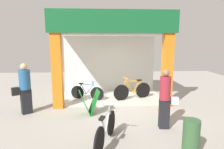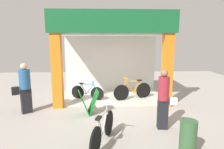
{
  "view_description": "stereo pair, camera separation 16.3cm",
  "coord_description": "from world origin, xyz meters",
  "px_view_note": "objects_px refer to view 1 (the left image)",
  "views": [
    {
      "loc": [
        -0.5,
        -7.27,
        2.53
      ],
      "look_at": [
        0.0,
        0.65,
        1.15
      ],
      "focal_mm": 31.35,
      "sensor_mm": 36.0,
      "label": 1
    },
    {
      "loc": [
        -0.34,
        -7.28,
        2.53
      ],
      "look_at": [
        0.0,
        0.65,
        1.15
      ],
      "focal_mm": 31.35,
      "sensor_mm": 36.0,
      "label": 2
    }
  ],
  "objects_px": {
    "pedestrian_0": "(165,99)",
    "pedestrian_1": "(25,88)",
    "bicycle_parked_0": "(106,130)",
    "sandwich_board_sign": "(89,102)",
    "trash_bin": "(191,138)",
    "bicycle_inside_0": "(133,91)",
    "bicycle_inside_1": "(87,92)"
  },
  "relations": [
    {
      "from": "pedestrian_0",
      "to": "trash_bin",
      "type": "height_order",
      "value": "pedestrian_0"
    },
    {
      "from": "pedestrian_0",
      "to": "pedestrian_1",
      "type": "bearing_deg",
      "value": 162.18
    },
    {
      "from": "sandwich_board_sign",
      "to": "pedestrian_0",
      "type": "bearing_deg",
      "value": -28.65
    },
    {
      "from": "bicycle_inside_0",
      "to": "sandwich_board_sign",
      "type": "height_order",
      "value": "bicycle_inside_0"
    },
    {
      "from": "bicycle_inside_1",
      "to": "sandwich_board_sign",
      "type": "xyz_separation_m",
      "value": [
        0.19,
        -1.7,
        0.09
      ]
    },
    {
      "from": "bicycle_parked_0",
      "to": "bicycle_inside_0",
      "type": "bearing_deg",
      "value": 70.83
    },
    {
      "from": "pedestrian_1",
      "to": "bicycle_parked_0",
      "type": "bearing_deg",
      "value": -39.68
    },
    {
      "from": "sandwich_board_sign",
      "to": "trash_bin",
      "type": "bearing_deg",
      "value": -47.91
    },
    {
      "from": "bicycle_inside_1",
      "to": "trash_bin",
      "type": "height_order",
      "value": "trash_bin"
    },
    {
      "from": "bicycle_inside_1",
      "to": "pedestrian_0",
      "type": "relative_size",
      "value": 0.82
    },
    {
      "from": "sandwich_board_sign",
      "to": "trash_bin",
      "type": "height_order",
      "value": "sandwich_board_sign"
    },
    {
      "from": "bicycle_parked_0",
      "to": "pedestrian_0",
      "type": "bearing_deg",
      "value": 25.43
    },
    {
      "from": "bicycle_inside_0",
      "to": "bicycle_parked_0",
      "type": "distance_m",
      "value": 3.9
    },
    {
      "from": "pedestrian_1",
      "to": "bicycle_inside_1",
      "type": "bearing_deg",
      "value": 36.36
    },
    {
      "from": "bicycle_inside_0",
      "to": "bicycle_parked_0",
      "type": "relative_size",
      "value": 1.03
    },
    {
      "from": "bicycle_parked_0",
      "to": "pedestrian_1",
      "type": "xyz_separation_m",
      "value": [
        -2.72,
        2.26,
        0.55
      ]
    },
    {
      "from": "bicycle_parked_0",
      "to": "sandwich_board_sign",
      "type": "relative_size",
      "value": 1.93
    },
    {
      "from": "pedestrian_1",
      "to": "pedestrian_0",
      "type": "bearing_deg",
      "value": -17.82
    },
    {
      "from": "bicycle_parked_0",
      "to": "pedestrian_0",
      "type": "height_order",
      "value": "pedestrian_0"
    },
    {
      "from": "sandwich_board_sign",
      "to": "bicycle_inside_0",
      "type": "bearing_deg",
      "value": 42.49
    },
    {
      "from": "bicycle_inside_1",
      "to": "pedestrian_0",
      "type": "distance_m",
      "value": 3.84
    },
    {
      "from": "pedestrian_0",
      "to": "bicycle_inside_1",
      "type": "bearing_deg",
      "value": 129.71
    },
    {
      "from": "pedestrian_0",
      "to": "pedestrian_1",
      "type": "distance_m",
      "value": 4.68
    },
    {
      "from": "bicycle_inside_0",
      "to": "trash_bin",
      "type": "relative_size",
      "value": 2.03
    },
    {
      "from": "pedestrian_0",
      "to": "bicycle_inside_0",
      "type": "bearing_deg",
      "value": 98.99
    },
    {
      "from": "sandwich_board_sign",
      "to": "pedestrian_1",
      "type": "relative_size",
      "value": 0.48
    },
    {
      "from": "trash_bin",
      "to": "pedestrian_1",
      "type": "bearing_deg",
      "value": 148.28
    },
    {
      "from": "bicycle_parked_0",
      "to": "pedestrian_0",
      "type": "xyz_separation_m",
      "value": [
        1.73,
        0.82,
        0.51
      ]
    },
    {
      "from": "bicycle_parked_0",
      "to": "sandwich_board_sign",
      "type": "xyz_separation_m",
      "value": [
        -0.51,
        2.05,
        0.05
      ]
    },
    {
      "from": "bicycle_inside_0",
      "to": "bicycle_parked_0",
      "type": "xyz_separation_m",
      "value": [
        -1.28,
        -3.69,
        -0.01
      ]
    },
    {
      "from": "bicycle_parked_0",
      "to": "pedestrian_0",
      "type": "distance_m",
      "value": 1.99
    },
    {
      "from": "bicycle_parked_0",
      "to": "pedestrian_1",
      "type": "relative_size",
      "value": 0.92
    }
  ]
}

